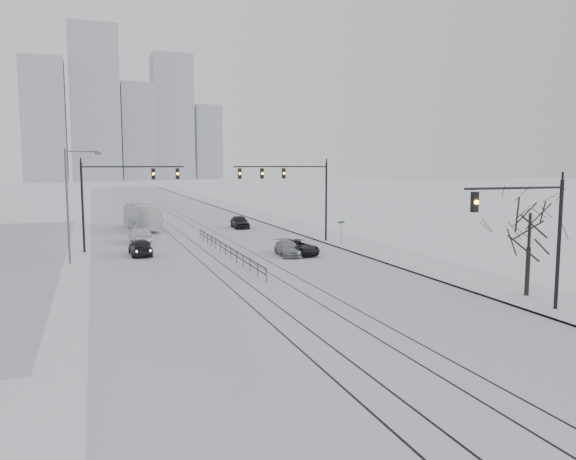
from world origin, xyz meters
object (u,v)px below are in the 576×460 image
Objects in this scene: sedan_sb_outer at (140,236)px; bare_tree at (530,222)px; box_truck at (142,217)px; sedan_nb_front at (298,247)px; traffic_mast_near at (535,227)px; sedan_nb_far at (240,222)px; sedan_sb_inner at (141,247)px; sedan_nb_right at (288,249)px.

bare_tree is at bearing 115.73° from sedan_sb_outer.
sedan_sb_outer is at bearing 77.82° from box_truck.
traffic_mast_near is at bearing -89.32° from sedan_nb_front.
sedan_nb_front is 26.42m from box_truck.
bare_tree reaches higher than box_truck.
bare_tree is 47.08m from box_truck.
sedan_nb_front is 1.03× the size of sedan_nb_far.
sedan_nb_far is at bearing 77.77° from sedan_nb_front.
sedan_sb_outer is at bearing 116.31° from traffic_mast_near.
bare_tree is 41.89m from sedan_nb_far.
sedan_nb_front is at bearing 160.42° from sedan_sb_inner.
sedan_sb_inner is at bearing 79.83° from sedan_sb_outer.
sedan_nb_far reaches higher than sedan_nb_right.
sedan_sb_outer is 11.78m from box_truck.
traffic_mast_near is 44.55m from sedan_nb_far.
sedan_nb_far is (13.32, 17.76, 0.03)m from sedan_sb_inner.
sedan_nb_far is (1.36, 22.02, 0.15)m from sedan_nb_right.
sedan_sb_inner is 19.94m from box_truck.
sedan_sb_inner is (-17.69, 26.41, -3.82)m from traffic_mast_near.
sedan_sb_outer is 0.99× the size of sedan_nb_far.
traffic_mast_near reaches higher than bare_tree.
sedan_nb_right is at bearing 104.49° from traffic_mast_near.
bare_tree reaches higher than sedan_nb_right.
traffic_mast_near is 1.15× the size of bare_tree.
box_truck is (-18.34, 43.26, -2.98)m from bare_tree.
sedan_nb_front is (12.96, -4.07, -0.09)m from sedan_sb_inner.
traffic_mast_near reaches higher than sedan_sb_outer.
box_truck is at bearing 172.64° from sedan_nb_far.
bare_tree is at bearing 106.45° from box_truck.
box_truck is (-11.57, 2.09, 0.74)m from sedan_nb_far.
box_truck is at bearing 103.83° from sedan_nb_front.
sedan_sb_outer is at bearing 137.31° from sedan_nb_right.
traffic_mast_near is 1.61× the size of sedan_sb_inner.
sedan_nb_right is at bearing -90.68° from sedan_nb_far.
traffic_mast_near is at bearing 102.47° from box_truck.
sedan_nb_far reaches higher than sedan_nb_front.
sedan_nb_front is (-7.14, 19.34, -3.84)m from bare_tree.
sedan_sb_inner is 8.17m from sedan_sb_outer.
sedan_sb_outer is 16.82m from sedan_nb_right.
sedan_nb_front is at bearing -88.10° from sedan_nb_far.
box_truck is (-15.93, 46.26, -3.05)m from traffic_mast_near.
traffic_mast_near is 23.17m from sedan_nb_front.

